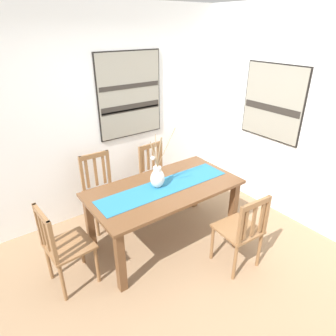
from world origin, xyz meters
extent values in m
cube|color=#8E7051|center=(0.00, 0.00, -0.01)|extent=(6.40, 6.40, 0.03)
cube|color=white|center=(0.00, 1.86, 1.35)|extent=(6.40, 0.12, 2.70)
cube|color=white|center=(1.86, 0.00, 1.35)|extent=(0.12, 6.40, 2.70)
cube|color=brown|center=(0.12, 0.67, 0.74)|extent=(1.74, 0.90, 0.03)
cube|color=brown|center=(-0.67, 0.30, 0.36)|extent=(0.08, 0.08, 0.72)
cube|color=brown|center=(0.91, 0.30, 0.36)|extent=(0.08, 0.08, 0.72)
cube|color=brown|center=(-0.67, 1.05, 0.36)|extent=(0.08, 0.08, 0.72)
cube|color=brown|center=(0.91, 1.05, 0.36)|extent=(0.08, 0.08, 0.72)
cube|color=#236B93|center=(0.12, 0.67, 0.76)|extent=(1.60, 0.36, 0.01)
ellipsoid|color=silver|center=(0.05, 0.71, 0.87)|extent=(0.17, 0.14, 0.23)
cylinder|color=silver|center=(0.05, 0.71, 0.99)|extent=(0.09, 0.09, 0.04)
cylinder|color=#997F5B|center=(0.07, 0.70, 1.19)|extent=(0.04, 0.04, 0.35)
cylinder|color=#997F5B|center=(0.02, 0.62, 1.22)|extent=(0.07, 0.20, 0.42)
cylinder|color=#997F5B|center=(0.03, 0.74, 1.16)|extent=(0.07, 0.06, 0.30)
cylinder|color=#997F5B|center=(0.03, 0.70, 1.16)|extent=(0.06, 0.03, 0.29)
cylinder|color=#997F5B|center=(0.15, 0.68, 1.23)|extent=(0.20, 0.07, 0.44)
cylinder|color=#997F5B|center=(0.07, 0.75, 1.19)|extent=(0.04, 0.09, 0.35)
sphere|color=white|center=(0.00, 0.72, 1.13)|extent=(0.05, 0.05, 0.05)
cube|color=brown|center=(-1.02, 0.70, 0.46)|extent=(0.45, 0.45, 0.03)
cylinder|color=brown|center=(-0.85, 0.89, 0.22)|extent=(0.04, 0.04, 0.45)
cylinder|color=brown|center=(-0.82, 0.54, 0.22)|extent=(0.04, 0.04, 0.45)
cylinder|color=brown|center=(-1.21, 0.87, 0.22)|extent=(0.04, 0.04, 0.45)
cylinder|color=brown|center=(-1.18, 0.51, 0.22)|extent=(0.04, 0.04, 0.45)
cube|color=brown|center=(-1.22, 0.87, 0.70)|extent=(0.04, 0.04, 0.46)
cube|color=brown|center=(-1.19, 0.51, 0.70)|extent=(0.04, 0.04, 0.46)
cube|color=brown|center=(-1.21, 0.69, 0.91)|extent=(0.06, 0.38, 0.06)
cube|color=brown|center=(-1.21, 0.80, 0.69)|extent=(0.02, 0.04, 0.37)
cube|color=brown|center=(-1.21, 0.69, 0.69)|extent=(0.02, 0.04, 0.37)
cube|color=brown|center=(-1.20, 0.57, 0.69)|extent=(0.02, 0.04, 0.37)
cube|color=brown|center=(0.54, 1.40, 0.46)|extent=(0.44, 0.44, 0.03)
cylinder|color=brown|center=(0.73, 1.23, 0.22)|extent=(0.04, 0.04, 0.45)
cylinder|color=brown|center=(0.37, 1.21, 0.22)|extent=(0.04, 0.04, 0.45)
cylinder|color=brown|center=(0.71, 1.59, 0.22)|extent=(0.04, 0.04, 0.45)
cylinder|color=brown|center=(0.35, 1.57, 0.22)|extent=(0.04, 0.04, 0.45)
cube|color=brown|center=(0.71, 1.60, 0.68)|extent=(0.04, 0.04, 0.42)
cube|color=brown|center=(0.35, 1.58, 0.68)|extent=(0.04, 0.04, 0.42)
cube|color=brown|center=(0.53, 1.59, 0.87)|extent=(0.38, 0.05, 0.06)
cube|color=brown|center=(0.67, 1.60, 0.67)|extent=(0.04, 0.02, 0.33)
cube|color=brown|center=(0.58, 1.59, 0.67)|extent=(0.04, 0.02, 0.33)
cube|color=brown|center=(0.48, 1.59, 0.67)|extent=(0.04, 0.02, 0.33)
cube|color=brown|center=(0.39, 1.59, 0.67)|extent=(0.04, 0.02, 0.33)
cube|color=brown|center=(0.53, -0.10, 0.46)|extent=(0.45, 0.45, 0.03)
cylinder|color=brown|center=(0.36, 0.09, 0.22)|extent=(0.04, 0.04, 0.45)
cylinder|color=brown|center=(0.72, 0.07, 0.22)|extent=(0.04, 0.04, 0.45)
cylinder|color=brown|center=(0.34, -0.27, 0.22)|extent=(0.04, 0.04, 0.45)
cylinder|color=brown|center=(0.70, -0.29, 0.22)|extent=(0.04, 0.04, 0.45)
cube|color=brown|center=(0.34, -0.28, 0.69)|extent=(0.04, 0.04, 0.44)
cube|color=brown|center=(0.70, -0.30, 0.69)|extent=(0.04, 0.04, 0.44)
cube|color=brown|center=(0.52, -0.29, 0.88)|extent=(0.38, 0.06, 0.06)
cube|color=brown|center=(0.40, -0.28, 0.68)|extent=(0.04, 0.02, 0.35)
cube|color=brown|center=(0.52, -0.29, 0.68)|extent=(0.04, 0.02, 0.35)
cube|color=brown|center=(0.63, -0.30, 0.68)|extent=(0.04, 0.02, 0.35)
cube|color=brown|center=(-0.33, 1.41, 0.46)|extent=(0.44, 0.44, 0.03)
cylinder|color=brown|center=(-0.16, 1.22, 0.22)|extent=(0.04, 0.04, 0.45)
cylinder|color=brown|center=(-0.52, 1.23, 0.22)|extent=(0.04, 0.04, 0.45)
cylinder|color=brown|center=(-0.14, 1.58, 0.22)|extent=(0.04, 0.04, 0.45)
cylinder|color=brown|center=(-0.50, 1.59, 0.22)|extent=(0.04, 0.04, 0.45)
cube|color=brown|center=(-0.14, 1.59, 0.72)|extent=(0.04, 0.04, 0.49)
cube|color=brown|center=(-0.50, 1.60, 0.72)|extent=(0.04, 0.04, 0.49)
cube|color=brown|center=(-0.32, 1.59, 0.93)|extent=(0.38, 0.05, 0.06)
cube|color=brown|center=(-0.21, 1.59, 0.70)|extent=(0.04, 0.02, 0.40)
cube|color=brown|center=(-0.32, 1.59, 0.70)|extent=(0.04, 0.02, 0.40)
cube|color=brown|center=(-0.44, 1.60, 0.70)|extent=(0.04, 0.02, 0.40)
cube|color=black|center=(0.35, 1.80, 1.57)|extent=(0.94, 0.04, 1.13)
cube|color=gray|center=(0.35, 1.78, 1.57)|extent=(0.91, 0.01, 1.10)
cube|color=#2D2823|center=(0.35, 1.77, 1.41)|extent=(0.88, 0.00, 0.09)
cube|color=#2D2823|center=(0.35, 1.77, 1.37)|extent=(0.88, 0.00, 0.03)
cube|color=#2D2823|center=(0.35, 1.77, 1.69)|extent=(0.88, 0.00, 0.06)
cube|color=black|center=(1.80, 0.57, 1.51)|extent=(0.04, 0.89, 0.98)
cube|color=gray|center=(1.78, 0.57, 1.51)|extent=(0.01, 0.86, 0.95)
cube|color=#2D2823|center=(1.77, 0.57, 1.43)|extent=(0.00, 0.83, 0.09)
camera|label=1|loc=(-1.56, -1.71, 2.43)|focal=31.41mm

